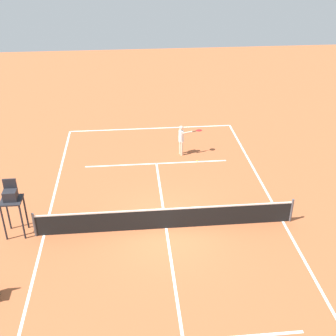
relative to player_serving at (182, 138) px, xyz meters
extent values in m
plane|color=#AD5933|center=(1.45, 6.47, -0.99)|extent=(60.00, 60.00, 0.00)
cube|color=white|center=(1.45, -3.61, -0.99)|extent=(9.78, 0.10, 0.01)
cube|color=white|center=(-3.44, 6.47, -0.99)|extent=(0.10, 20.14, 0.01)
cube|color=white|center=(6.34, 6.47, -0.99)|extent=(0.10, 20.14, 0.01)
cube|color=white|center=(1.45, 0.93, -0.99)|extent=(7.33, 0.10, 0.01)
cube|color=white|center=(1.45, 6.47, -0.99)|extent=(0.10, 11.08, 0.01)
cylinder|color=#4C4C51|center=(-3.74, 6.47, -0.46)|extent=(0.10, 0.10, 1.07)
cylinder|color=#4C4C51|center=(6.64, 6.47, -0.46)|extent=(0.10, 0.10, 1.07)
cube|color=black|center=(1.45, 6.47, -0.54)|extent=(10.38, 0.03, 0.91)
cube|color=white|center=(1.45, 6.47, -0.06)|extent=(10.38, 0.04, 0.06)
cylinder|color=beige|center=(0.08, -0.09, -0.60)|extent=(0.12, 0.12, 0.78)
cylinder|color=beige|center=(0.02, 0.10, -0.60)|extent=(0.12, 0.12, 0.78)
cylinder|color=white|center=(0.05, 0.01, 0.09)|extent=(0.28, 0.28, 0.61)
sphere|color=beige|center=(0.05, 0.01, 0.57)|extent=(0.22, 0.22, 0.22)
cylinder|color=beige|center=(0.11, -0.17, 0.12)|extent=(0.09, 0.09, 0.54)
cylinder|color=beige|center=(-0.26, 0.10, 0.32)|extent=(0.54, 0.26, 0.09)
cylinder|color=black|center=(-0.64, -0.03, 0.32)|extent=(0.26, 0.12, 0.04)
ellipsoid|color=red|center=(-0.92, -0.12, 0.32)|extent=(0.39, 0.37, 0.04)
sphere|color=#CCE033|center=(-0.69, 0.90, -0.96)|extent=(0.07, 0.07, 0.07)
cylinder|color=#232328|center=(7.03, 6.59, -0.22)|extent=(0.07, 0.07, 1.55)
cylinder|color=#232328|center=(7.73, 6.59, -0.22)|extent=(0.07, 0.07, 1.55)
cylinder|color=#232328|center=(7.03, 5.89, -0.22)|extent=(0.07, 0.07, 1.55)
cylinder|color=#232328|center=(7.73, 5.89, -0.22)|extent=(0.07, 0.07, 1.55)
cube|color=#232328|center=(7.38, 6.24, 0.59)|extent=(0.80, 0.80, 0.06)
cube|color=#232328|center=(7.38, 6.24, 0.82)|extent=(0.50, 0.44, 0.40)
cube|color=#232328|center=(7.38, 6.04, 1.17)|extent=(0.50, 0.06, 0.50)
camera|label=1|loc=(2.72, 20.56, 9.68)|focal=46.10mm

